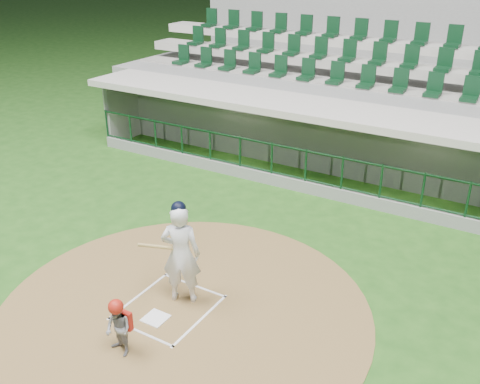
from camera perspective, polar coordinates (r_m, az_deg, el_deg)
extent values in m
plane|color=#204F16|center=(10.88, -6.61, -11.36)|extent=(120.00, 120.00, 0.00)
cylinder|color=brown|center=(10.60, -5.96, -12.39)|extent=(7.20, 7.20, 0.01)
cube|color=white|center=(10.44, -8.99, -13.15)|extent=(0.43, 0.43, 0.02)
cube|color=white|center=(11.09, -10.72, -10.78)|extent=(0.05, 1.80, 0.01)
cube|color=white|center=(10.32, -4.23, -13.44)|extent=(0.05, 1.80, 0.01)
cube|color=white|center=(11.23, -4.91, -9.90)|extent=(1.55, 0.05, 0.01)
cube|color=silver|center=(10.19, -10.64, -14.45)|extent=(1.55, 0.05, 0.01)
cube|color=slate|center=(16.87, 8.97, 0.20)|extent=(15.00, 3.00, 0.10)
cube|color=gray|center=(17.77, 11.28, 6.15)|extent=(15.00, 0.20, 2.70)
cube|color=#B3AE9E|center=(17.58, 11.21, 6.82)|extent=(13.50, 0.04, 0.90)
cube|color=gray|center=(20.16, -10.98, 8.41)|extent=(0.20, 3.00, 2.70)
cube|color=#B0A99F|center=(15.69, 9.31, 9.37)|extent=(15.40, 3.50, 0.20)
cube|color=gray|center=(15.28, 6.90, 0.51)|extent=(15.00, 0.15, 0.40)
cube|color=black|center=(14.70, 7.21, 6.11)|extent=(15.00, 0.01, 0.95)
cube|color=brown|center=(17.67, 10.35, 2.22)|extent=(12.75, 0.40, 0.45)
cube|color=white|center=(17.22, 0.20, 10.63)|extent=(1.30, 0.35, 0.04)
cube|color=white|center=(15.17, 20.23, 7.11)|extent=(1.30, 0.35, 0.04)
imported|color=#AC1220|center=(18.75, -1.39, 6.18)|extent=(1.34, 1.09, 1.80)
imported|color=#A9121F|center=(18.23, 2.50, 5.60)|extent=(1.11, 0.59, 1.80)
imported|color=maroon|center=(16.63, 15.85, 2.44)|extent=(0.84, 0.58, 1.65)
imported|color=#A41611|center=(16.54, 22.14, 1.49)|extent=(1.66, 0.86, 1.71)
cube|color=gray|center=(19.18, 13.11, 8.31)|extent=(17.00, 6.50, 2.50)
cube|color=gray|center=(17.50, 11.85, 10.78)|extent=(16.60, 0.95, 0.30)
cube|color=#9C998D|center=(18.27, 13.06, 13.02)|extent=(16.60, 0.95, 0.30)
cube|color=#ADA69C|center=(19.06, 14.18, 15.07)|extent=(16.60, 0.95, 0.30)
cube|color=gray|center=(22.01, 16.38, 13.74)|extent=(17.00, 0.25, 5.05)
imported|color=white|center=(10.31, -6.32, -6.60)|extent=(0.89, 0.76, 2.07)
sphere|color=black|center=(9.84, -6.58, -1.76)|extent=(0.28, 0.28, 0.28)
cylinder|color=tan|center=(10.18, -8.35, -5.84)|extent=(0.58, 0.79, 0.39)
imported|color=gray|center=(9.51, -12.84, -14.06)|extent=(0.57, 0.50, 1.02)
sphere|color=#B31F13|center=(9.23, -13.11, -11.84)|extent=(0.26, 0.26, 0.26)
cube|color=#AC1B12|center=(9.53, -12.28, -13.14)|extent=(0.32, 0.10, 0.35)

